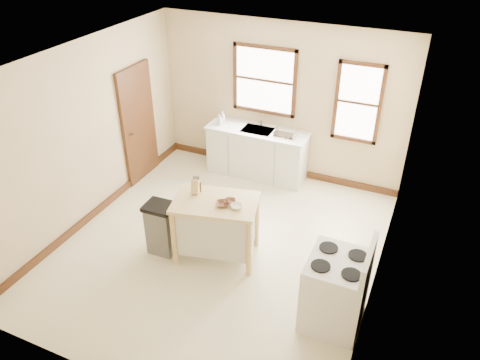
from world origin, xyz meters
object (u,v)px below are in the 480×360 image
at_px(soap_bottle_b, 220,120).
at_px(kitchen_island, 216,229).
at_px(bowl_b, 230,201).
at_px(bowl_c, 237,206).
at_px(gas_stove, 336,283).
at_px(trash_bin, 162,228).
at_px(knife_block, 196,187).
at_px(bowl_a, 223,204).
at_px(soap_bottle_a, 223,117).
at_px(pepper_grinder, 200,187).
at_px(dish_rack, 286,133).

relative_size(soap_bottle_b, kitchen_island, 0.17).
height_order(kitchen_island, bowl_b, bowl_b).
distance_m(bowl_c, gas_stove, 1.63).
distance_m(bowl_c, trash_bin, 1.25).
height_order(knife_block, bowl_b, knife_block).
height_order(knife_block, bowl_a, knife_block).
bearing_deg(knife_block, soap_bottle_a, 95.25).
distance_m(soap_bottle_a, knife_block, 2.40).
bearing_deg(bowl_b, knife_block, 178.35).
bearing_deg(pepper_grinder, bowl_b, -8.58).
bearing_deg(soap_bottle_b, trash_bin, -74.79).
relative_size(soap_bottle_a, pepper_grinder, 1.58).
height_order(soap_bottle_a, bowl_c, soap_bottle_a).
distance_m(kitchen_island, gas_stove, 1.92).
relative_size(soap_bottle_b, trash_bin, 0.24).
bearing_deg(dish_rack, knife_block, -87.17).
bearing_deg(soap_bottle_a, trash_bin, -87.86).
bearing_deg(bowl_b, soap_bottle_a, 117.92).
bearing_deg(pepper_grinder, bowl_c, -14.23).
xyz_separation_m(soap_bottle_a, dish_rack, (1.22, -0.02, -0.07)).
bearing_deg(soap_bottle_b, pepper_grinder, -62.33).
height_order(dish_rack, bowl_b, dish_rack).
distance_m(soap_bottle_a, kitchen_island, 2.65).
bearing_deg(trash_bin, dish_rack, 67.78).
xyz_separation_m(bowl_a, trash_bin, (-0.90, -0.19, -0.56)).
relative_size(kitchen_island, bowl_a, 6.14).
distance_m(soap_bottle_b, dish_rack, 1.26).
height_order(dish_rack, bowl_c, dish_rack).
distance_m(soap_bottle_b, kitchen_island, 2.60).
bearing_deg(pepper_grinder, dish_rack, 77.37).
distance_m(pepper_grinder, trash_bin, 0.85).
height_order(soap_bottle_a, gas_stove, gas_stove).
bearing_deg(soap_bottle_a, dish_rack, -4.62).
relative_size(dish_rack, gas_stove, 0.32).
distance_m(bowl_b, bowl_c, 0.16).
xyz_separation_m(dish_rack, knife_block, (-0.53, -2.28, 0.08)).
height_order(kitchen_island, gas_stove, gas_stove).
relative_size(knife_block, bowl_a, 1.06).
bearing_deg(dish_rack, pepper_grinder, -86.70).
bearing_deg(kitchen_island, bowl_c, -17.96).
relative_size(dish_rack, pepper_grinder, 2.54).
height_order(dish_rack, bowl_a, dish_rack).
xyz_separation_m(soap_bottle_a, soap_bottle_b, (-0.03, -0.06, -0.02)).
height_order(soap_bottle_b, knife_block, knife_block).
bearing_deg(gas_stove, soap_bottle_b, 135.88).
bearing_deg(knife_block, gas_stove, -26.45).
bearing_deg(dish_rack, soap_bottle_a, -164.98).
xyz_separation_m(dish_rack, trash_bin, (-0.96, -2.59, -0.56)).
relative_size(soap_bottle_a, bowl_b, 1.53).
bearing_deg(bowl_a, soap_bottle_b, 117.04).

